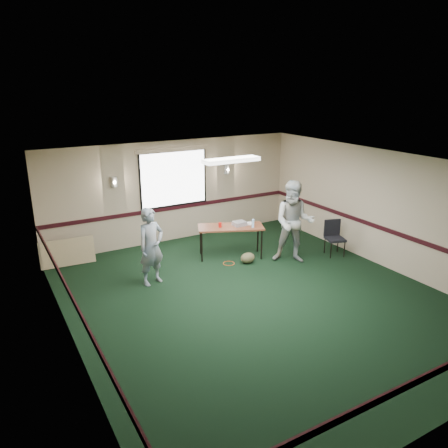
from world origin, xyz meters
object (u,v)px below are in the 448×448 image
person_right (294,222)px  folding_table (231,228)px  conference_chair (334,235)px  projector (239,224)px  person_left (151,247)px

person_right → folding_table: bearing=177.4°
conference_chair → person_right: bearing=-168.4°
folding_table → projector: size_ratio=5.69×
folding_table → person_left: 2.26m
folding_table → projector: 0.25m
person_left → person_right: person_right is taller
projector → person_right: (0.92, -0.95, 0.15)m
person_left → person_right: (3.35, -0.54, 0.15)m
projector → person_left: person_left is taller
person_right → projector: bearing=173.0°
projector → conference_chair: 2.39m
conference_chair → projector: bearing=170.7°
projector → conference_chair: (2.11, -1.07, -0.33)m
folding_table → projector: projector is taller
projector → person_left: bearing=-170.5°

